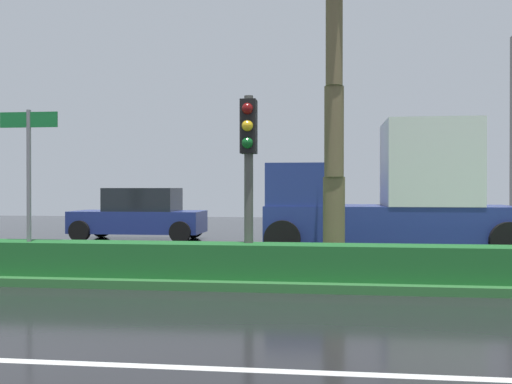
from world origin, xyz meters
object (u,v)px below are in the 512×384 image
traffic_signal_median_right (249,152)px  box_truck_following (391,195)px  street_name_sign (29,169)px  car_in_traffic_leading (140,215)px

traffic_signal_median_right → box_truck_following: bearing=60.2°
street_name_sign → car_in_traffic_leading: bearing=95.1°
street_name_sign → box_truck_following: 9.03m
traffic_signal_median_right → car_in_traffic_leading: size_ratio=0.75×
street_name_sign → box_truck_following: (7.07, 5.59, -0.53)m
box_truck_following → car_in_traffic_leading: bearing=-20.8°
traffic_signal_median_right → street_name_sign: bearing=-176.4°
car_in_traffic_leading → box_truck_following: (7.84, -2.98, 0.72)m
box_truck_following → traffic_signal_median_right: bearing=60.2°
traffic_signal_median_right → street_name_sign: (-4.01, -0.25, -0.29)m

